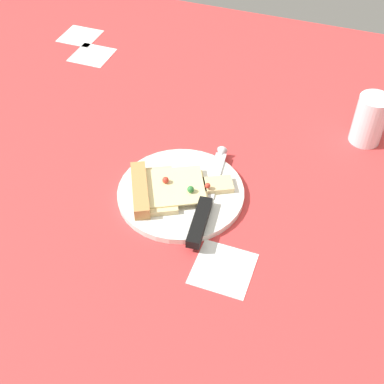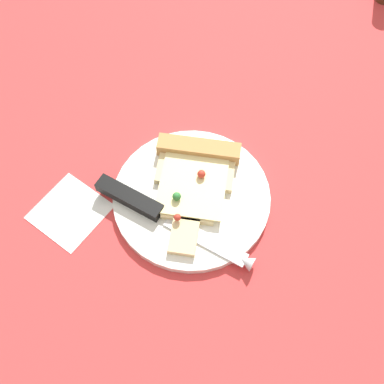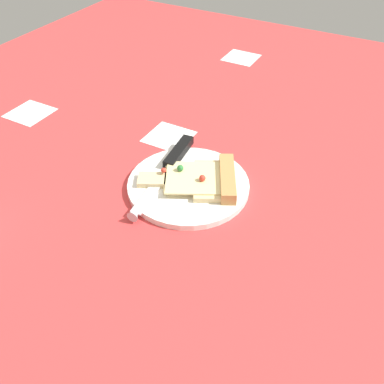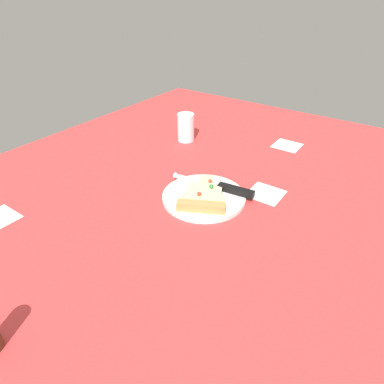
% 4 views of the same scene
% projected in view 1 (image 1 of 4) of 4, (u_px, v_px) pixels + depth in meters
% --- Properties ---
extents(ground_plane, '(1.60, 1.60, 0.03)m').
position_uv_depth(ground_plane, '(177.00, 242.00, 0.84)').
color(ground_plane, '#D13838').
rests_on(ground_plane, ground).
extents(plate, '(0.22, 0.22, 0.01)m').
position_uv_depth(plate, '(181.00, 193.00, 0.89)').
color(plate, white).
rests_on(plate, ground_plane).
extents(pizza_slice, '(0.19, 0.15, 0.02)m').
position_uv_depth(pizza_slice, '(166.00, 189.00, 0.88)').
color(pizza_slice, beige).
rests_on(pizza_slice, plate).
extents(knife, '(0.05, 0.24, 0.02)m').
position_uv_depth(knife, '(206.00, 203.00, 0.86)').
color(knife, silver).
rests_on(knife, plate).
extents(drinking_glass, '(0.06, 0.06, 0.10)m').
position_uv_depth(drinking_glass, '(370.00, 120.00, 0.96)').
color(drinking_glass, white).
rests_on(drinking_glass, ground_plane).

